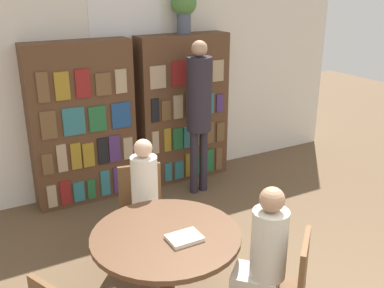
# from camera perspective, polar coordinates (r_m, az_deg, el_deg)

# --- Properties ---
(wall_back) EXTENTS (6.40, 0.07, 3.00)m
(wall_back) POSITION_cam_1_polar(r_m,az_deg,el_deg) (5.59, -8.21, 9.59)
(wall_back) COLOR silver
(wall_back) RESTS_ON ground_plane
(bookshelf_left) EXTENTS (1.19, 0.34, 1.89)m
(bookshelf_left) POSITION_cam_1_polar(r_m,az_deg,el_deg) (5.35, -13.71, 2.48)
(bookshelf_left) COLOR brown
(bookshelf_left) RESTS_ON ground_plane
(bookshelf_right) EXTENTS (1.19, 0.34, 1.89)m
(bookshelf_right) POSITION_cam_1_polar(r_m,az_deg,el_deg) (5.81, -1.17, 4.47)
(bookshelf_right) COLOR brown
(bookshelf_right) RESTS_ON ground_plane
(flower_vase) EXTENTS (0.31, 0.31, 0.52)m
(flower_vase) POSITION_cam_1_polar(r_m,az_deg,el_deg) (5.62, -1.05, 17.03)
(flower_vase) COLOR #475166
(flower_vase) RESTS_ON bookshelf_right
(reading_table) EXTENTS (1.11, 1.11, 0.76)m
(reading_table) POSITION_cam_1_polar(r_m,az_deg,el_deg) (3.44, -3.30, -13.31)
(reading_table) COLOR brown
(reading_table) RESTS_ON ground_plane
(chair_left_side) EXTENTS (0.47, 0.47, 0.91)m
(chair_left_side) POSITION_cam_1_polar(r_m,az_deg,el_deg) (4.24, -6.28, -8.12)
(chair_left_side) COLOR brown
(chair_left_side) RESTS_ON ground_plane
(chair_far_side) EXTENTS (0.57, 0.57, 0.91)m
(chair_far_side) POSITION_cam_1_polar(r_m,az_deg,el_deg) (3.33, 11.87, -17.32)
(chair_far_side) COLOR brown
(chair_far_side) RESTS_ON ground_plane
(seated_reader_left) EXTENTS (0.30, 0.38, 1.24)m
(seated_reader_left) POSITION_cam_1_polar(r_m,az_deg,el_deg) (4.00, -5.84, -7.07)
(seated_reader_left) COLOR silver
(seated_reader_left) RESTS_ON ground_plane
(seated_reader_right) EXTENTS (0.40, 0.40, 1.25)m
(seated_reader_right) POSITION_cam_1_polar(r_m,az_deg,el_deg) (3.23, 8.80, -14.13)
(seated_reader_right) COLOR beige
(seated_reader_right) RESTS_ON ground_plane
(librarian_standing) EXTENTS (0.30, 0.57, 1.87)m
(librarian_standing) POSITION_cam_1_polar(r_m,az_deg,el_deg) (5.31, 0.90, 5.29)
(librarian_standing) COLOR #28232D
(librarian_standing) RESTS_ON ground_plane
(open_book_on_table) EXTENTS (0.24, 0.18, 0.03)m
(open_book_on_table) POSITION_cam_1_polar(r_m,az_deg,el_deg) (3.28, -0.95, -11.86)
(open_book_on_table) COLOR silver
(open_book_on_table) RESTS_ON reading_table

